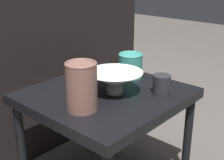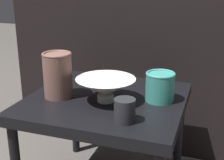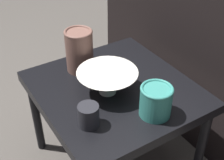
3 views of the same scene
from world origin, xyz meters
TOP-DOWN VIEW (x-y plane):
  - table at (0.00, 0.00)m, footprint 0.59×0.56m
  - couch_backdrop at (0.00, 0.62)m, footprint 1.31×0.50m
  - bowl at (0.01, -0.04)m, footprint 0.22×0.22m
  - vase_textured_left at (-0.18, -0.05)m, footprint 0.11×0.11m
  - vase_colorful_right at (0.20, 0.03)m, footprint 0.11×0.11m
  - cup at (0.13, -0.18)m, footprint 0.07×0.07m

SIDE VIEW (x-z plane):
  - table at x=0.00m, z-range 0.16..0.59m
  - couch_backdrop at x=0.00m, z-range 0.00..0.86m
  - cup at x=0.13m, z-range 0.42..0.50m
  - bowl at x=0.01m, z-range 0.44..0.52m
  - vase_colorful_right at x=0.20m, z-range 0.43..0.54m
  - vase_textured_left at x=-0.18m, z-range 0.43..0.60m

